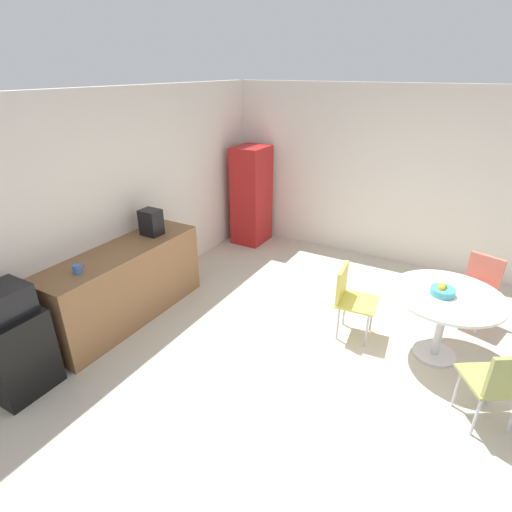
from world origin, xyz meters
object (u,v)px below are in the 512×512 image
(coffee_maker, at_px, (151,222))
(round_table, at_px, (445,307))
(chair_olive, at_px, (500,381))
(chair_coral, at_px, (480,282))
(chair_yellow, at_px, (349,294))
(mug_white, at_px, (77,269))
(fruit_bowl, at_px, (443,291))
(mini_fridge, at_px, (14,352))
(locker_cabinet, at_px, (251,196))

(coffee_maker, bearing_deg, round_table, -81.00)
(coffee_maker, bearing_deg, chair_olive, -94.06)
(round_table, relative_size, chair_coral, 1.31)
(chair_yellow, relative_size, mug_white, 6.43)
(round_table, bearing_deg, coffee_maker, 99.00)
(chair_olive, height_order, fruit_bowl, fruit_bowl)
(mini_fridge, height_order, chair_yellow, chair_yellow)
(mini_fridge, distance_m, coffee_maker, 2.02)
(mini_fridge, relative_size, coffee_maker, 2.52)
(mini_fridge, relative_size, locker_cabinet, 0.49)
(round_table, xyz_separation_m, mug_white, (-1.69, 3.30, 0.34))
(locker_cabinet, height_order, fruit_bowl, locker_cabinet)
(chair_yellow, bearing_deg, round_table, -84.72)
(locker_cabinet, distance_m, coffee_maker, 2.30)
(chair_coral, bearing_deg, chair_olive, -172.38)
(chair_yellow, height_order, coffee_maker, coffee_maker)
(mini_fridge, bearing_deg, mug_white, -5.24)
(chair_yellow, distance_m, coffee_maker, 2.52)
(locker_cabinet, height_order, chair_olive, locker_cabinet)
(coffee_maker, bearing_deg, locker_cabinet, -2.51)
(chair_coral, bearing_deg, chair_yellow, 129.06)
(mug_white, bearing_deg, chair_olive, -77.02)
(locker_cabinet, height_order, chair_yellow, locker_cabinet)
(mini_fridge, xyz_separation_m, chair_yellow, (2.36, -2.42, 0.12))
(mug_white, height_order, coffee_maker, coffee_maker)
(mini_fridge, bearing_deg, fruit_bowl, -53.92)
(mini_fridge, relative_size, chair_olive, 0.97)
(mini_fridge, xyz_separation_m, chair_coral, (3.36, -3.66, 0.12))
(locker_cabinet, xyz_separation_m, fruit_bowl, (-1.78, -3.22, -0.03))
(chair_olive, distance_m, coffee_maker, 3.93)
(round_table, relative_size, chair_yellow, 1.31)
(round_table, distance_m, chair_yellow, 0.96)
(locker_cabinet, height_order, chair_coral, locker_cabinet)
(locker_cabinet, distance_m, chair_yellow, 2.97)
(mini_fridge, height_order, coffee_maker, coffee_maker)
(round_table, bearing_deg, locker_cabinet, 61.92)
(chair_coral, relative_size, fruit_bowl, 3.56)
(mini_fridge, xyz_separation_m, round_table, (2.45, -3.37, 0.20))
(fruit_bowl, bearing_deg, chair_coral, -19.65)
(chair_yellow, relative_size, coffee_maker, 2.59)
(fruit_bowl, distance_m, coffee_maker, 3.37)
(chair_coral, bearing_deg, mini_fridge, 132.62)
(chair_olive, distance_m, mug_white, 3.94)
(chair_yellow, xyz_separation_m, fruit_bowl, (0.06, -0.90, 0.27))
(chair_yellow, height_order, mug_white, mug_white)
(chair_coral, bearing_deg, coffee_maker, 111.65)
(mini_fridge, relative_size, round_table, 0.75)
(chair_yellow, relative_size, fruit_bowl, 3.56)
(mini_fridge, bearing_deg, coffee_maker, 0.00)
(chair_yellow, bearing_deg, mug_white, 124.31)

